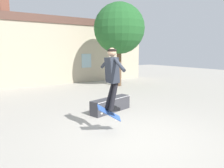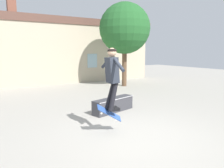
{
  "view_description": "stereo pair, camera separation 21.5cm",
  "coord_description": "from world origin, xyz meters",
  "px_view_note": "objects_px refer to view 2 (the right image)",
  "views": [
    {
      "loc": [
        -3.24,
        -3.95,
        2.07
      ],
      "look_at": [
        -0.31,
        0.38,
        1.27
      ],
      "focal_mm": 35.0,
      "sensor_mm": 36.0,
      "label": 1
    },
    {
      "loc": [
        -3.06,
        -4.07,
        2.07
      ],
      "look_at": [
        -0.31,
        0.38,
        1.27
      ],
      "focal_mm": 35.0,
      "sensor_mm": 36.0,
      "label": 2
    }
  ],
  "objects_px": {
    "tree_right": "(125,29)",
    "skate_ledge": "(113,105)",
    "skater": "(112,73)",
    "skateboard_flipping": "(109,113)"
  },
  "relations": [
    {
      "from": "skateboard_flipping",
      "to": "skate_ledge",
      "type": "bearing_deg",
      "value": 55.83
    },
    {
      "from": "skater",
      "to": "skateboard_flipping",
      "type": "relative_size",
      "value": 2.12
    },
    {
      "from": "tree_right",
      "to": "skater",
      "type": "distance_m",
      "value": 7.77
    },
    {
      "from": "skate_ledge",
      "to": "skater",
      "type": "bearing_deg",
      "value": -137.78
    },
    {
      "from": "tree_right",
      "to": "skate_ledge",
      "type": "height_order",
      "value": "tree_right"
    },
    {
      "from": "tree_right",
      "to": "skate_ledge",
      "type": "distance_m",
      "value": 6.35
    },
    {
      "from": "tree_right",
      "to": "skate_ledge",
      "type": "relative_size",
      "value": 2.83
    },
    {
      "from": "skate_ledge",
      "to": "skateboard_flipping",
      "type": "xyz_separation_m",
      "value": [
        -1.15,
        -1.64,
        0.29
      ]
    },
    {
      "from": "skater",
      "to": "skateboard_flipping",
      "type": "bearing_deg",
      "value": 140.57
    },
    {
      "from": "tree_right",
      "to": "skater",
      "type": "height_order",
      "value": "tree_right"
    }
  ]
}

